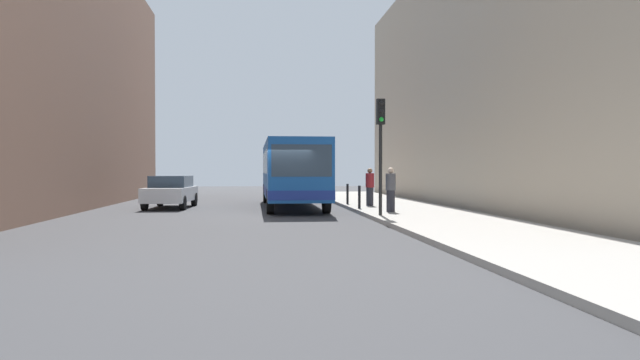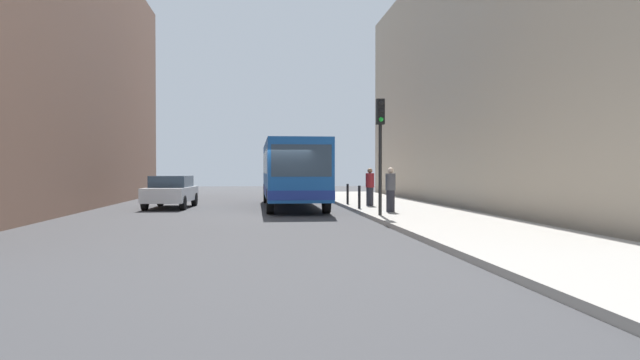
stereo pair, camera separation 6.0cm
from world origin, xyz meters
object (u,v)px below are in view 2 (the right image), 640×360
at_px(traffic_light, 380,134).
at_px(bollard_mid, 348,194).
at_px(car_behind_bus, 295,185).
at_px(pedestrian_near_signal, 391,190).
at_px(car_beside_bus, 171,191).
at_px(bus, 292,171).
at_px(pedestrian_mid_sidewalk, 370,187).
at_px(bollard_near, 359,197).

relative_size(traffic_light, bollard_mid, 4.32).
xyz_separation_m(car_behind_bus, pedestrian_near_signal, (2.70, -14.60, 0.21)).
bearing_deg(pedestrian_near_signal, car_beside_bus, 179.87).
distance_m(bus, traffic_light, 7.60).
distance_m(traffic_light, pedestrian_mid_sidewalk, 5.67).
xyz_separation_m(traffic_light, bollard_mid, (-0.10, 6.69, -2.38)).
relative_size(bus, bollard_mid, 11.61).
relative_size(car_beside_bus, traffic_light, 1.10).
distance_m(bus, bollard_near, 4.41).
bearing_deg(bollard_near, bollard_mid, 90.00).
xyz_separation_m(car_beside_bus, car_behind_bus, (6.29, 8.98, 0.00)).
relative_size(bus, bollard_near, 11.61).
distance_m(bus, car_behind_bus, 9.16).
bearing_deg(bollard_near, car_beside_bus, 156.84).
distance_m(bollard_mid, pedestrian_mid_sidewalk, 1.67).
bearing_deg(traffic_light, pedestrian_mid_sidewalk, 82.68).
bearing_deg(bollard_mid, bus, 173.51).
bearing_deg(car_behind_bus, car_beside_bus, 50.76).
bearing_deg(car_beside_bus, pedestrian_mid_sidewalk, 171.61).
bearing_deg(bollard_mid, bollard_near, -90.00).
relative_size(car_behind_bus, pedestrian_mid_sidewalk, 2.69).
xyz_separation_m(bollard_near, bollard_mid, (0.00, 3.09, 0.00)).
distance_m(car_behind_bus, pedestrian_near_signal, 14.85).
xyz_separation_m(car_behind_bus, traffic_light, (1.98, -16.07, 2.22)).
distance_m(car_beside_bus, car_behind_bus, 10.96).
xyz_separation_m(bollard_near, pedestrian_near_signal, (0.82, -2.13, 0.37)).
relative_size(car_beside_bus, pedestrian_near_signal, 2.65).
xyz_separation_m(traffic_light, pedestrian_mid_sidewalk, (0.68, 5.26, -2.02)).
distance_m(bollard_near, pedestrian_near_signal, 2.32).
relative_size(car_behind_bus, pedestrian_near_signal, 2.67).
height_order(car_behind_bus, traffic_light, traffic_light).
height_order(car_behind_bus, pedestrian_near_signal, pedestrian_near_signal).
relative_size(car_beside_bus, bollard_mid, 4.73).
relative_size(traffic_light, pedestrian_near_signal, 2.42).
bearing_deg(pedestrian_mid_sidewalk, bus, 115.89).
bearing_deg(bus, bollard_mid, 173.24).
relative_size(traffic_light, bollard_near, 4.32).
height_order(bus, car_beside_bus, bus).
distance_m(car_beside_bus, bollard_mid, 8.18).
bearing_deg(car_beside_bus, bollard_near, 160.07).
height_order(car_behind_bus, pedestrian_mid_sidewalk, pedestrian_mid_sidewalk).
bearing_deg(bollard_mid, car_behind_bus, 101.33).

